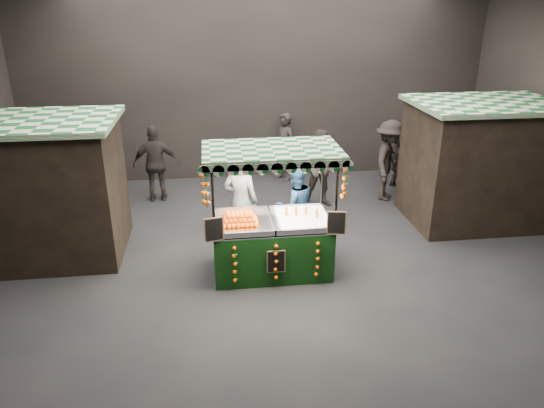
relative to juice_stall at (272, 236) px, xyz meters
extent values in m
plane|color=black|center=(0.26, 0.27, -0.71)|extent=(12.00, 12.00, 0.00)
cube|color=black|center=(0.26, 5.27, 1.79)|extent=(12.00, 0.10, 5.00)
cube|color=black|center=(0.26, -4.73, 1.79)|extent=(12.00, 0.10, 5.00)
cube|color=black|center=(-4.14, 1.27, 0.54)|extent=(2.80, 2.00, 2.50)
cube|color=#125322|center=(-4.14, 1.27, 1.84)|extent=(3.00, 2.20, 0.10)
cube|color=black|center=(4.66, 1.77, 0.54)|extent=(2.80, 2.00, 2.50)
cube|color=#125322|center=(4.66, 1.77, 1.84)|extent=(3.00, 2.20, 0.10)
cube|color=black|center=(-0.01, 0.04, -0.25)|extent=(2.03, 1.11, 0.92)
cube|color=silver|center=(-0.01, 0.04, 0.23)|extent=(2.03, 1.11, 0.04)
cylinder|color=black|center=(-0.99, -0.49, 0.40)|extent=(0.05, 0.05, 2.21)
cylinder|color=black|center=(0.98, -0.49, 0.40)|extent=(0.05, 0.05, 2.21)
cylinder|color=black|center=(-0.99, 0.56, 0.40)|extent=(0.05, 0.05, 2.21)
cylinder|color=black|center=(0.98, 0.56, 0.40)|extent=(0.05, 0.05, 2.21)
cube|color=#125322|center=(-0.01, 0.04, 1.54)|extent=(2.26, 1.34, 0.07)
cube|color=white|center=(0.55, 0.04, 0.28)|extent=(0.90, 1.00, 0.07)
cube|color=black|center=(-1.00, -0.54, 0.44)|extent=(0.31, 0.09, 0.41)
cube|color=black|center=(0.99, -0.54, 0.44)|extent=(0.31, 0.09, 0.41)
cube|color=black|center=(-0.01, -0.55, -0.20)|extent=(0.31, 0.02, 0.41)
imported|color=gray|center=(-0.47, 1.17, 0.20)|extent=(0.77, 0.62, 1.83)
imported|color=navy|center=(0.58, 1.03, 0.11)|extent=(0.93, 0.80, 1.64)
imported|color=#2C2824|center=(-3.31, 2.97, 0.19)|extent=(0.75, 0.61, 1.79)
imported|color=#2D2724|center=(1.52, 2.95, 0.19)|extent=(1.01, 0.87, 1.81)
imported|color=#2D2624|center=(-2.28, 3.76, 0.21)|extent=(1.09, 0.48, 1.84)
imported|color=black|center=(3.19, 3.17, 0.26)|extent=(1.26, 1.44, 1.93)
imported|color=black|center=(-4.00, 3.31, 0.11)|extent=(0.95, 0.91, 1.64)
imported|color=#2B2623|center=(3.78, 3.87, 0.06)|extent=(0.85, 1.51, 1.55)
imported|color=#292421|center=(0.94, 4.87, 0.19)|extent=(0.71, 0.78, 1.79)
camera|label=1|loc=(-1.01, -7.88, 3.89)|focal=33.46mm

